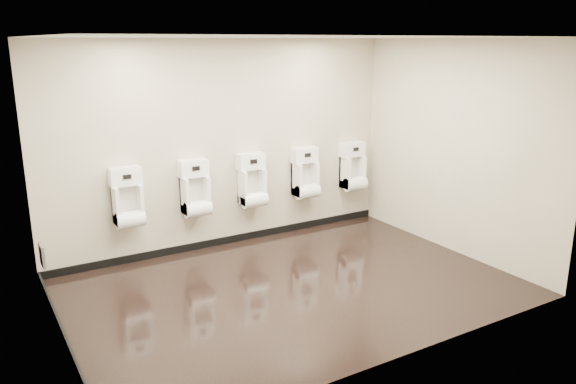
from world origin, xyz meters
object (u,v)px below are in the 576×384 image
at_px(urinal_2, 252,184).
at_px(urinal_4, 353,170).
at_px(access_panel, 42,255).
at_px(urinal_1, 195,192).
at_px(urinal_3, 306,177).
at_px(urinal_0, 128,202).

distance_m(urinal_2, urinal_4, 1.75).
bearing_deg(urinal_2, access_panel, -171.47).
relative_size(urinal_1, urinal_3, 1.00).
distance_m(urinal_0, urinal_3, 2.60).
bearing_deg(urinal_4, access_panel, -174.72).
distance_m(access_panel, urinal_2, 2.86).
xyz_separation_m(access_panel, urinal_0, (1.08, 0.42, 0.34)).
bearing_deg(urinal_4, urinal_2, 180.00).
relative_size(urinal_2, urinal_3, 1.00).
xyz_separation_m(urinal_3, urinal_4, (0.87, 0.00, 0.00)).
height_order(urinal_1, urinal_2, same).
distance_m(access_panel, urinal_0, 1.21).
bearing_deg(access_panel, urinal_4, 5.28).
bearing_deg(urinal_1, urinal_0, 180.00).
xyz_separation_m(urinal_0, urinal_3, (2.60, 0.00, 0.00)).
bearing_deg(urinal_0, urinal_1, 0.00).
bearing_deg(access_panel, urinal_3, 6.52).
xyz_separation_m(access_panel, urinal_3, (3.68, 0.42, 0.34)).
relative_size(urinal_1, urinal_4, 1.00).
bearing_deg(urinal_3, access_panel, -173.48).
bearing_deg(urinal_0, urinal_4, 0.00).
distance_m(access_panel, urinal_4, 4.58).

